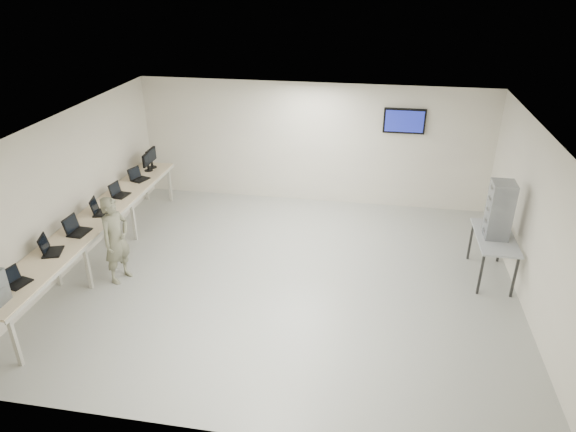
# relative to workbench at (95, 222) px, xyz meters

# --- Properties ---
(room) EXTENTS (8.01, 7.01, 2.81)m
(room) POSITION_rel_workbench_xyz_m (3.62, 0.06, 0.58)
(room) COLOR #A9A9A9
(room) RESTS_ON ground
(workbench) EXTENTS (0.76, 6.00, 0.90)m
(workbench) POSITION_rel_workbench_xyz_m (0.00, 0.00, 0.00)
(workbench) COLOR #CDB394
(workbench) RESTS_ON ground
(laptop_0) EXTENTS (0.34, 0.37, 0.26)m
(laptop_0) POSITION_rel_workbench_xyz_m (-0.03, -2.20, 0.14)
(laptop_0) COLOR black
(laptop_0) RESTS_ON workbench
(laptop_1) EXTENTS (0.41, 0.44, 0.29)m
(laptop_1) POSITION_rel_workbench_xyz_m (-0.08, -1.28, 0.15)
(laptop_1) COLOR black
(laptop_1) RESTS_ON workbench
(laptop_2) EXTENTS (0.34, 0.41, 0.30)m
(laptop_2) POSITION_rel_workbench_xyz_m (-0.01, -0.58, 0.15)
(laptop_2) COLOR black
(laptop_2) RESTS_ON workbench
(laptop_3) EXTENTS (0.39, 0.42, 0.29)m
(laptop_3) POSITION_rel_workbench_xyz_m (-0.02, 0.22, 0.15)
(laptop_3) COLOR black
(laptop_3) RESTS_ON workbench
(laptop_4) EXTENTS (0.33, 0.38, 0.27)m
(laptop_4) POSITION_rel_workbench_xyz_m (-0.03, 1.04, 0.14)
(laptop_4) COLOR black
(laptop_4) RESTS_ON workbench
(laptop_5) EXTENTS (0.39, 0.42, 0.28)m
(laptop_5) POSITION_rel_workbench_xyz_m (-0.01, 1.91, 0.14)
(laptop_5) COLOR black
(laptop_5) RESTS_ON workbench
(monitor_near) EXTENTS (0.19, 0.43, 0.42)m
(monitor_near) POSITION_rel_workbench_xyz_m (-0.01, 2.47, 0.33)
(monitor_near) COLOR black
(monitor_near) RESTS_ON workbench
(monitor_far) EXTENTS (0.20, 0.45, 0.45)m
(monitor_far) POSITION_rel_workbench_xyz_m (-0.01, 2.68, 0.34)
(monitor_far) COLOR black
(monitor_far) RESTS_ON workbench
(soldier) EXTENTS (0.54, 0.67, 1.60)m
(soldier) POSITION_rel_workbench_xyz_m (0.68, -0.53, -0.03)
(soldier) COLOR #5C6247
(soldier) RESTS_ON ground
(side_table) EXTENTS (0.64, 1.38, 0.83)m
(side_table) POSITION_rel_workbench_xyz_m (7.19, 0.67, -0.07)
(side_table) COLOR #969A9E
(side_table) RESTS_ON ground
(storage_bins) EXTENTS (0.38, 0.43, 1.01)m
(storage_bins) POSITION_rel_workbench_xyz_m (7.17, 0.67, 0.51)
(storage_bins) COLOR gray
(storage_bins) RESTS_ON side_table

